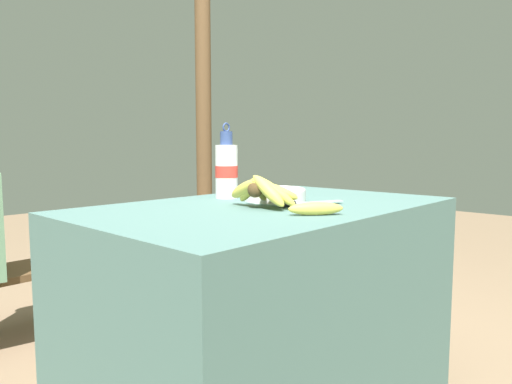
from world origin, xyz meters
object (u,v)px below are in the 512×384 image
banana_bunch_ripe (262,190)px  wooden_bench (41,276)px  water_bottle (227,170)px  support_post_far (204,130)px  loose_banana_front (316,209)px  banana_bunch_green (116,241)px  serving_bowl (275,194)px  knife (303,203)px

banana_bunch_ripe → wooden_bench: (-0.16, 1.41, -0.53)m
banana_bunch_ripe → water_bottle: size_ratio=0.97×
water_bottle → wooden_bench: bearing=103.6°
banana_bunch_ripe → wooden_bench: size_ratio=0.19×
banana_bunch_ripe → support_post_far: support_post_far is taller
loose_banana_front → banana_bunch_green: (0.29, 1.63, -0.38)m
banana_bunch_ripe → serving_bowl: 0.21m
water_bottle → support_post_far: size_ratio=0.13×
loose_banana_front → support_post_far: size_ratio=0.07×
knife → banana_bunch_green: size_ratio=1.02×
serving_bowl → support_post_far: 1.77m
banana_bunch_ripe → support_post_far: size_ratio=0.13×
banana_bunch_green → support_post_far: 1.08m
loose_banana_front → knife: bearing=47.5°
wooden_bench → banana_bunch_green: size_ratio=6.37×
banana_bunch_ripe → banana_bunch_green: bearing=78.8°
knife → wooden_bench: knife is taller
serving_bowl → loose_banana_front: serving_bowl is taller
banana_bunch_ripe → knife: banana_bunch_ripe is taller
banana_bunch_ripe → banana_bunch_green: (0.28, 1.41, -0.41)m
water_bottle → knife: size_ratio=1.21×
banana_bunch_ripe → water_bottle: water_bottle is taller
knife → wooden_bench: 1.58m
knife → water_bottle: bearing=111.7°
wooden_bench → support_post_far: (1.27, 0.17, 0.79)m
serving_bowl → support_post_far: bearing=57.8°
banana_bunch_ripe → water_bottle: 0.32m
support_post_far → banana_bunch_ripe: bearing=-125.1°
support_post_far → water_bottle: bearing=-127.6°
serving_bowl → banana_bunch_green: bearing=85.6°
banana_bunch_green → knife: bearing=-95.9°
serving_bowl → water_bottle: water_bottle is taller
banana_bunch_ripe → support_post_far: (1.11, 1.58, 0.26)m
wooden_bench → support_post_far: bearing=7.6°
knife → serving_bowl: bearing=92.7°
loose_banana_front → serving_bowl: bearing=59.1°
water_bottle → loose_banana_front: bearing=-104.1°
serving_bowl → support_post_far: size_ratio=0.10×
water_bottle → support_post_far: bearing=52.4°
water_bottle → loose_banana_front: (-0.13, -0.51, -0.09)m
wooden_bench → banana_bunch_ripe: bearing=-83.7°
knife → support_post_far: 1.95m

